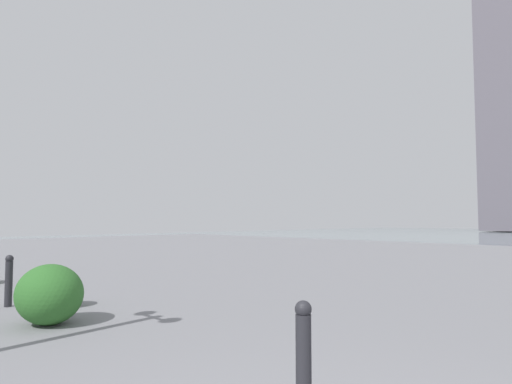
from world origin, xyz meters
TOP-DOWN VIEW (x-y plane):
  - bollard_near at (1.18, -1.09)m, footprint 0.13×0.13m
  - bollard_mid at (7.38, -0.80)m, footprint 0.13×0.13m
  - shrub_low at (6.72, -1.47)m, footprint 0.61×0.55m
  - shrub_wide at (5.55, -0.81)m, footprint 0.99×0.89m

SIDE VIEW (x-z plane):
  - shrub_low at x=6.72m, z-range 0.00..0.52m
  - shrub_wide at x=5.55m, z-range 0.00..0.84m
  - bollard_near at x=1.18m, z-range 0.02..0.88m
  - bollard_mid at x=7.38m, z-range 0.02..0.89m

